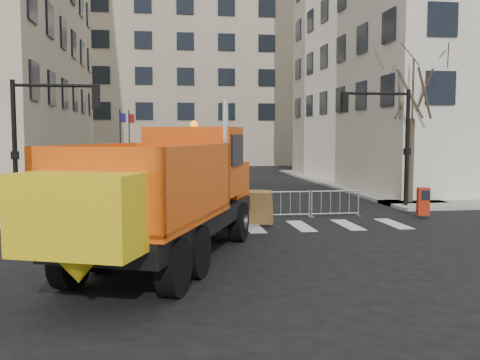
{
  "coord_description": "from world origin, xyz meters",
  "views": [
    {
      "loc": [
        -2.57,
        -13.48,
        3.37
      ],
      "look_at": [
        -0.22,
        2.5,
        2.0
      ],
      "focal_mm": 40.0,
      "sensor_mm": 36.0,
      "label": 1
    }
  ],
  "objects": [
    {
      "name": "ground",
      "position": [
        0.0,
        0.0,
        0.0
      ],
      "size": [
        120.0,
        120.0,
        0.0
      ],
      "primitive_type": "plane",
      "color": "black",
      "rests_on": "ground"
    },
    {
      "name": "sidewalk_back",
      "position": [
        0.0,
        8.5,
        0.07
      ],
      "size": [
        64.0,
        5.0,
        0.15
      ],
      "primitive_type": "cube",
      "color": "gray",
      "rests_on": "ground"
    },
    {
      "name": "building_far",
      "position": [
        0.0,
        52.0,
        12.0
      ],
      "size": [
        30.0,
        18.0,
        24.0
      ],
      "primitive_type": "cube",
      "color": "tan",
      "rests_on": "ground"
    },
    {
      "name": "traffic_light_left",
      "position": [
        -8.0,
        7.5,
        2.7
      ],
      "size": [
        0.18,
        0.18,
        5.4
      ],
      "primitive_type": "cylinder",
      "color": "black",
      "rests_on": "ground"
    },
    {
      "name": "traffic_light_right",
      "position": [
        8.5,
        9.5,
        2.7
      ],
      "size": [
        0.18,
        0.18,
        5.4
      ],
      "primitive_type": "cylinder",
      "color": "black",
      "rests_on": "ground"
    },
    {
      "name": "crowd_barriers",
      "position": [
        -0.75,
        7.6,
        0.55
      ],
      "size": [
        12.6,
        0.6,
        1.1
      ],
      "primitive_type": null,
      "color": "#9EA0A5",
      "rests_on": "ground"
    },
    {
      "name": "street_tree",
      "position": [
        9.2,
        10.5,
        3.75
      ],
      "size": [
        3.0,
        3.0,
        7.5
      ],
      "primitive_type": null,
      "color": "#382B21",
      "rests_on": "ground"
    },
    {
      "name": "plow_truck",
      "position": [
        -2.48,
        0.46,
        1.93
      ],
      "size": [
        6.83,
        11.5,
        4.34
      ],
      "rotation": [
        0.0,
        0.0,
        1.2
      ],
      "color": "black",
      "rests_on": "ground"
    },
    {
      "name": "cop_a",
      "position": [
        -1.7,
        5.66,
        1.03
      ],
      "size": [
        0.85,
        0.65,
        2.06
      ],
      "primitive_type": "imported",
      "rotation": [
        0.0,
        0.0,
        3.38
      ],
      "color": "black",
      "rests_on": "ground"
    },
    {
      "name": "cop_b",
      "position": [
        -0.23,
        5.57,
        0.99
      ],
      "size": [
        1.02,
        0.83,
        1.97
      ],
      "primitive_type": "imported",
      "rotation": [
        0.0,
        0.0,
        3.05
      ],
      "color": "black",
      "rests_on": "ground"
    },
    {
      "name": "cop_c",
      "position": [
        -1.78,
        6.3,
        1.01
      ],
      "size": [
        1.28,
        1.0,
        2.02
      ],
      "primitive_type": "imported",
      "rotation": [
        0.0,
        0.0,
        3.64
      ],
      "color": "black",
      "rests_on": "ground"
    },
    {
      "name": "worker",
      "position": [
        -4.11,
        7.86,
        1.13
      ],
      "size": [
        1.28,
        0.75,
        1.97
      ],
      "primitive_type": "imported",
      "rotation": [
        0.0,
        0.0,
        0.01
      ],
      "color": "#DBF01C",
      "rests_on": "sidewalk_back"
    },
    {
      "name": "newspaper_box",
      "position": [
        7.8,
        6.5,
        0.7
      ],
      "size": [
        0.53,
        0.5,
        1.1
      ],
      "primitive_type": "cube",
      "rotation": [
        0.0,
        0.0,
        -0.24
      ],
      "color": "#A9210D",
      "rests_on": "sidewalk_back"
    }
  ]
}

